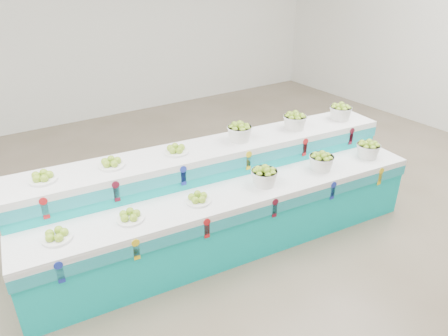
% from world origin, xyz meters
% --- Properties ---
extents(ground, '(10.00, 10.00, 0.00)m').
position_xyz_m(ground, '(0.00, 0.00, 0.00)').
color(ground, brown).
rests_on(ground, ground).
extents(back_wall, '(10.00, 0.00, 10.00)m').
position_xyz_m(back_wall, '(0.00, 5.00, 2.00)').
color(back_wall, silver).
rests_on(back_wall, ground).
extents(display_stand, '(4.38, 1.54, 1.02)m').
position_xyz_m(display_stand, '(-0.16, 0.34, 0.51)').
color(display_stand, '#0BBEBC').
rests_on(display_stand, ground).
extents(plate_lower_left, '(0.28, 0.28, 0.10)m').
position_xyz_m(plate_lower_left, '(-1.89, 0.25, 0.77)').
color(plate_lower_left, white).
rests_on(plate_lower_left, display_stand).
extents(plate_lower_mid, '(0.28, 0.28, 0.10)m').
position_xyz_m(plate_lower_mid, '(-1.27, 0.19, 0.77)').
color(plate_lower_mid, white).
rests_on(plate_lower_mid, display_stand).
extents(plate_lower_right, '(0.28, 0.28, 0.10)m').
position_xyz_m(plate_lower_right, '(-0.60, 0.12, 0.77)').
color(plate_lower_right, white).
rests_on(plate_lower_right, display_stand).
extents(basket_lower_left, '(0.30, 0.30, 0.21)m').
position_xyz_m(basket_lower_left, '(0.15, 0.04, 0.82)').
color(basket_lower_left, silver).
rests_on(basket_lower_left, display_stand).
extents(basket_lower_mid, '(0.30, 0.30, 0.21)m').
position_xyz_m(basket_lower_mid, '(0.89, -0.04, 0.82)').
color(basket_lower_mid, silver).
rests_on(basket_lower_mid, display_stand).
extents(basket_lower_right, '(0.30, 0.30, 0.21)m').
position_xyz_m(basket_lower_right, '(1.58, -0.11, 0.82)').
color(basket_lower_right, silver).
rests_on(basket_lower_right, display_stand).
extents(plate_upper_left, '(0.28, 0.28, 0.10)m').
position_xyz_m(plate_upper_left, '(-1.83, 0.78, 1.07)').
color(plate_upper_left, white).
rests_on(plate_upper_left, display_stand).
extents(plate_upper_mid, '(0.28, 0.28, 0.10)m').
position_xyz_m(plate_upper_mid, '(-1.21, 0.71, 1.07)').
color(plate_upper_mid, white).
rests_on(plate_upper_mid, display_stand).
extents(plate_upper_right, '(0.28, 0.28, 0.10)m').
position_xyz_m(plate_upper_right, '(-0.55, 0.65, 1.07)').
color(plate_upper_right, white).
rests_on(plate_upper_right, display_stand).
extents(basket_upper_left, '(0.30, 0.30, 0.21)m').
position_xyz_m(basket_upper_left, '(0.20, 0.57, 1.12)').
color(basket_upper_left, silver).
rests_on(basket_upper_left, display_stand).
extents(basket_upper_mid, '(0.30, 0.30, 0.21)m').
position_xyz_m(basket_upper_mid, '(0.94, 0.49, 1.12)').
color(basket_upper_mid, silver).
rests_on(basket_upper_mid, display_stand).
extents(basket_upper_right, '(0.30, 0.30, 0.21)m').
position_xyz_m(basket_upper_right, '(1.64, 0.42, 1.12)').
color(basket_upper_right, silver).
rests_on(basket_upper_right, display_stand).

